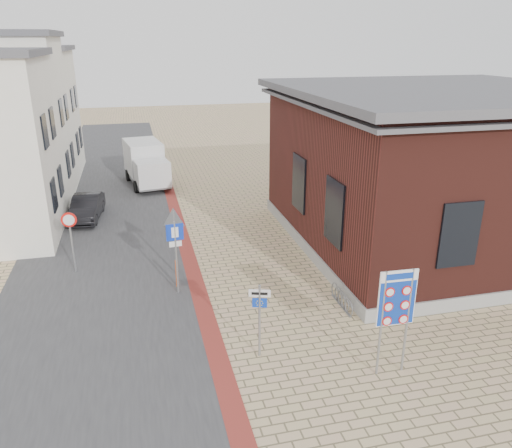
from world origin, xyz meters
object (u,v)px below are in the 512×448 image
sedan (87,207)px  parking_sign (176,245)px  border_sign (397,300)px  essen_sign (260,310)px  bollard (177,274)px  box_truck (146,163)px

sedan → parking_sign: parking_sign is taller
border_sign → essen_sign: bearing=155.9°
sedan → parking_sign: bearing=-61.7°
sedan → border_sign: bearing=-53.3°
sedan → border_sign: 17.67m
sedan → bollard: (3.76, -8.64, -0.08)m
box_truck → parking_sign: size_ratio=1.92×
essen_sign → parking_sign: parking_sign is taller
sedan → box_truck: size_ratio=0.70×
border_sign → parking_sign: 7.96m
essen_sign → border_sign: bearing=-8.5°
box_truck → sedan: bearing=-127.7°
box_truck → bollard: (0.52, -14.56, -0.82)m
box_truck → border_sign: bearing=-83.8°
sedan → parking_sign: size_ratio=1.35×
parking_sign → bollard: 1.45m
sedan → box_truck: box_truck is taller
sedan → parking_sign: (3.74, -9.14, 1.28)m
bollard → border_sign: bearing=-51.3°
box_truck → essen_sign: 19.61m
parking_sign → essen_sign: bearing=-73.0°
parking_sign → box_truck: bearing=85.3°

